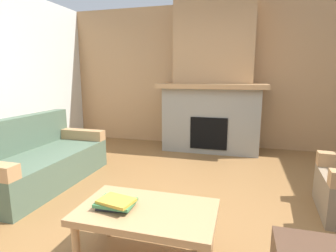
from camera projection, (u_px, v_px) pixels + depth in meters
ground at (179, 218)px, 2.63m from camera, size 9.00×9.00×0.00m
wall_back_wood_panel at (215, 77)px, 5.21m from camera, size 6.00×0.12×2.70m
fireplace at (212, 87)px, 4.89m from camera, size 1.90×0.82×2.70m
couch at (38, 162)px, 3.45m from camera, size 0.85×1.80×0.85m
coffee_table at (147, 216)px, 1.95m from camera, size 1.00×0.60×0.43m
book_stack_near_edge at (116, 203)px, 1.95m from camera, size 0.29×0.23×0.07m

